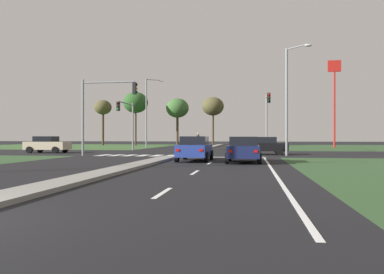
{
  "coord_description": "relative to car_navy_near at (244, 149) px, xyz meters",
  "views": [
    {
      "loc": [
        5.85,
        -5.65,
        1.51
      ],
      "look_at": [
        0.39,
        29.74,
        1.54
      ],
      "focal_mm": 35.5,
      "sensor_mm": 36.0,
      "label": 1
    }
  ],
  "objects": [
    {
      "name": "ground_plane",
      "position": [
        -5.45,
        12.75,
        -0.79
      ],
      "size": [
        200.0,
        200.0,
        0.0
      ],
      "primitive_type": "plane",
      "color": "black"
    },
    {
      "name": "grass_verge_far_left",
      "position": [
        -30.95,
        37.25,
        -0.79
      ],
      "size": [
        35.0,
        35.0,
        0.01
      ],
      "primitive_type": "cube",
      "color": "#385B2D",
      "rests_on": "ground"
    },
    {
      "name": "grass_verge_far_right",
      "position": [
        20.05,
        37.25,
        -0.79
      ],
      "size": [
        35.0,
        35.0,
        0.01
      ],
      "primitive_type": "cube",
      "color": "#2D4C28",
      "rests_on": "ground"
    },
    {
      "name": "median_island_near",
      "position": [
        -5.45,
        -6.25,
        -0.72
      ],
      "size": [
        1.2,
        22.0,
        0.14
      ],
      "primitive_type": "cube",
      "color": "gray",
      "rests_on": "ground"
    },
    {
      "name": "median_island_far",
      "position": [
        -5.45,
        37.75,
        -0.72
      ],
      "size": [
        1.2,
        36.0,
        0.14
      ],
      "primitive_type": "cube",
      "color": "gray",
      "rests_on": "ground"
    },
    {
      "name": "lane_dash_near",
      "position": [
        -1.95,
        -12.87,
        -0.79
      ],
      "size": [
        0.14,
        2.0,
        0.01
      ],
      "primitive_type": "cube",
      "color": "silver",
      "rests_on": "ground"
    },
    {
      "name": "lane_dash_second",
      "position": [
        -1.95,
        -6.87,
        -0.79
      ],
      "size": [
        0.14,
        2.0,
        0.01
      ],
      "primitive_type": "cube",
      "color": "silver",
      "rests_on": "ground"
    },
    {
      "name": "lane_dash_third",
      "position": [
        -1.95,
        -0.87,
        -0.79
      ],
      "size": [
        0.14,
        2.0,
        0.01
      ],
      "primitive_type": "cube",
      "color": "silver",
      "rests_on": "ground"
    },
    {
      "name": "edge_line_right",
      "position": [
        1.4,
        -5.25,
        -0.79
      ],
      "size": [
        0.14,
        24.0,
        0.01
      ],
      "primitive_type": "cube",
      "color": "silver",
      "rests_on": "ground"
    },
    {
      "name": "stop_bar_near",
      "position": [
        -1.65,
        5.75,
        -0.79
      ],
      "size": [
        6.4,
        0.5,
        0.01
      ],
      "primitive_type": "cube",
      "color": "silver",
      "rests_on": "ground"
    },
    {
      "name": "crosswalk_bar_near",
      "position": [
        -11.85,
        7.55,
        -0.79
      ],
      "size": [
        0.7,
        2.8,
        0.01
      ],
      "primitive_type": "cube",
      "color": "silver",
      "rests_on": "ground"
    },
    {
      "name": "crosswalk_bar_second",
      "position": [
        -10.7,
        7.55,
        -0.79
      ],
      "size": [
        0.7,
        2.8,
        0.01
      ],
      "primitive_type": "cube",
      "color": "silver",
      "rests_on": "ground"
    },
    {
      "name": "crosswalk_bar_third",
      "position": [
        -9.55,
        7.55,
        -0.79
      ],
      "size": [
        0.7,
        2.8,
        0.01
      ],
      "primitive_type": "cube",
      "color": "silver",
      "rests_on": "ground"
    },
    {
      "name": "crosswalk_bar_fourth",
      "position": [
        -8.4,
        7.55,
        -0.79
      ],
      "size": [
        0.7,
        2.8,
        0.01
      ],
      "primitive_type": "cube",
      "color": "silver",
      "rests_on": "ground"
    },
    {
      "name": "crosswalk_bar_fifth",
      "position": [
        -7.25,
        7.55,
        -0.79
      ],
      "size": [
        0.7,
        2.8,
        0.01
      ],
      "primitive_type": "cube",
      "color": "silver",
      "rests_on": "ground"
    },
    {
      "name": "crosswalk_bar_sixth",
      "position": [
        -6.1,
        7.55,
        -0.79
      ],
      "size": [
        0.7,
        2.8,
        0.01
      ],
      "primitive_type": "cube",
      "color": "silver",
      "rests_on": "ground"
    },
    {
      "name": "car_navy_near",
      "position": [
        0.0,
        0.0,
        0.0
      ],
      "size": [
        2.04,
        4.26,
        1.55
      ],
      "color": "#161E47",
      "rests_on": "ground"
    },
    {
      "name": "car_black_second",
      "position": [
        1.52,
        10.64,
        -0.0
      ],
      "size": [
        4.22,
        2.04,
        1.54
      ],
      "rotation": [
        0.0,
        0.0,
        1.57
      ],
      "color": "black",
      "rests_on": "ground"
    },
    {
      "name": "car_beige_third",
      "position": [
        -19.07,
        11.25,
        0.03
      ],
      "size": [
        4.15,
        2.08,
        1.6
      ],
      "rotation": [
        0.0,
        0.0,
        -1.57
      ],
      "color": "#BCAD8E",
      "rests_on": "ground"
    },
    {
      "name": "car_blue_fourth",
      "position": [
        -3.11,
        1.08,
        0.01
      ],
      "size": [
        2.02,
        4.6,
        1.57
      ],
      "color": "navy",
      "rests_on": "ground"
    },
    {
      "name": "traffic_signal_near_left",
      "position": [
        -11.44,
        6.15,
        3.43
      ],
      "size": [
        4.7,
        0.32,
        6.18
      ],
      "color": "gray",
      "rests_on": "ground"
    },
    {
      "name": "traffic_signal_far_left",
      "position": [
        -13.05,
        17.42,
        3.02
      ],
      "size": [
        0.32,
        5.22,
        5.48
      ],
      "color": "gray",
      "rests_on": "ground"
    },
    {
      "name": "traffic_signal_far_right",
      "position": [
        2.15,
        17.47,
        3.42
      ],
      "size": [
        0.32,
        5.34,
        6.09
      ],
      "color": "gray",
      "rests_on": "ground"
    },
    {
      "name": "street_lamp_second",
      "position": [
        3.5,
        8.93,
        4.19
      ],
      "size": [
        1.87,
        1.8,
        8.85
      ],
      "color": "gray",
      "rests_on": "ground"
    },
    {
      "name": "street_lamp_third",
      "position": [
        -14.06,
        29.48,
        4.7
      ],
      "size": [
        2.31,
        1.43,
        9.84
      ],
      "color": "gray",
      "rests_on": "ground"
    },
    {
      "name": "pedestrian_at_median",
      "position": [
        -5.65,
        20.93,
        0.51
      ],
      "size": [
        0.34,
        0.34,
        1.9
      ],
      "rotation": [
        0.0,
        0.0,
        2.57
      ],
      "color": "maroon",
      "rests_on": "median_island_far"
    },
    {
      "name": "fastfood_pole_sign",
      "position": [
        12.15,
        33.23,
        8.2
      ],
      "size": [
        1.8,
        0.4,
        12.41
      ],
      "color": "red",
      "rests_on": "ground"
    },
    {
      "name": "treeline_near",
      "position": [
        -27.21,
        45.42,
        6.24
      ],
      "size": [
        3.24,
        3.24,
        8.56
      ],
      "color": "#423323",
      "rests_on": "ground"
    },
    {
      "name": "treeline_second",
      "position": [
        -20.51,
        44.48,
        7.08
      ],
      "size": [
        4.54,
        4.54,
        9.85
      ],
      "color": "#423323",
      "rests_on": "ground"
    },
    {
      "name": "treeline_third",
      "position": [
        -13.31,
        47.79,
        6.2
      ],
      "size": [
        4.31,
        4.31,
        8.89
      ],
      "color": "#423323",
      "rests_on": "ground"
    },
    {
      "name": "treeline_fourth",
      "position": [
        -6.27,
        45.19,
        6.24
      ],
      "size": [
        3.9,
        3.9,
        8.75
      ],
      "color": "#423323",
      "rests_on": "ground"
    }
  ]
}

